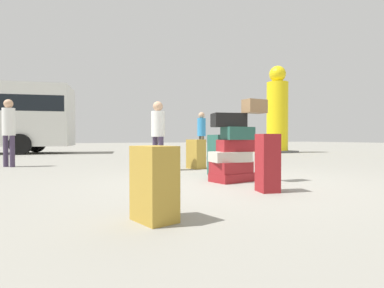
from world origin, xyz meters
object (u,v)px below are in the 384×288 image
object	(u,v)px
suitcase_tower	(234,148)
suitcase_maroon_white_trunk	(268,163)
person_tourist_with_camera	(9,127)
suitcase_teal_upright_blue	(219,155)
yellow_dummy_statue	(277,114)
suitcase_tan_behind_tower	(196,154)
person_bearded_onlooker	(158,129)
person_passerby_in_red	(202,131)
suitcase_tan_foreground_far	(154,184)

from	to	relation	value
suitcase_tower	suitcase_maroon_white_trunk	bearing A→B (deg)	-96.03
suitcase_maroon_white_trunk	person_tourist_with_camera	distance (m)	6.71
suitcase_teal_upright_blue	person_tourist_with_camera	size ratio (longest dim) A/B	0.47
suitcase_tower	person_tourist_with_camera	distance (m)	5.93
suitcase_maroon_white_trunk	yellow_dummy_statue	xyz separation A→B (m)	(7.40, 8.99, 1.51)
suitcase_tan_behind_tower	person_tourist_with_camera	xyz separation A→B (m)	(-4.14, 2.26, 0.66)
person_bearded_onlooker	suitcase_tan_behind_tower	bearing A→B (deg)	75.36
person_passerby_in_red	suitcase_teal_upright_blue	bearing A→B (deg)	-13.86
suitcase_tower	suitcase_teal_upright_blue	size ratio (longest dim) A/B	1.72
suitcase_tan_foreground_far	suitcase_maroon_white_trunk	size ratio (longest dim) A/B	0.84
person_passerby_in_red	yellow_dummy_statue	distance (m)	5.82
suitcase_tan_behind_tower	person_bearded_onlooker	world-z (taller)	person_bearded_onlooker
person_bearded_onlooker	yellow_dummy_statue	distance (m)	9.85
suitcase_maroon_white_trunk	person_passerby_in_red	world-z (taller)	person_passerby_in_red
suitcase_tower	suitcase_tan_behind_tower	size ratio (longest dim) A/B	1.97
person_passerby_in_red	suitcase_tan_behind_tower	bearing A→B (deg)	-19.73
suitcase_tan_foreground_far	yellow_dummy_statue	world-z (taller)	yellow_dummy_statue
suitcase_maroon_white_trunk	person_tourist_with_camera	world-z (taller)	person_tourist_with_camera
suitcase_maroon_white_trunk	yellow_dummy_statue	bearing A→B (deg)	61.59
suitcase_teal_upright_blue	person_bearded_onlooker	bearing A→B (deg)	119.74
suitcase_teal_upright_blue	yellow_dummy_statue	world-z (taller)	yellow_dummy_statue
person_tourist_with_camera	yellow_dummy_statue	distance (m)	11.67
person_bearded_onlooker	yellow_dummy_statue	size ratio (longest dim) A/B	0.36
suitcase_tan_behind_tower	suitcase_tower	bearing A→B (deg)	-114.67
suitcase_tan_foreground_far	suitcase_maroon_white_trunk	world-z (taller)	suitcase_maroon_white_trunk
suitcase_teal_upright_blue	yellow_dummy_statue	distance (m)	10.18
suitcase_tan_foreground_far	suitcase_tan_behind_tower	size ratio (longest dim) A/B	0.96
suitcase_maroon_white_trunk	person_bearded_onlooker	size ratio (longest dim) A/B	0.51
person_tourist_with_camera	person_passerby_in_red	bearing A→B (deg)	53.73
suitcase_tan_foreground_far	person_passerby_in_red	bearing A→B (deg)	46.49
suitcase_tan_behind_tower	person_bearded_onlooker	size ratio (longest dim) A/B	0.45
suitcase_maroon_white_trunk	person_bearded_onlooker	world-z (taller)	person_bearded_onlooker
suitcase_tan_behind_tower	yellow_dummy_statue	bearing A→B (deg)	22.34
suitcase_tan_behind_tower	person_bearded_onlooker	bearing A→B (deg)	166.02
suitcase_tower	suitcase_tan_foreground_far	distance (m)	2.72
suitcase_teal_upright_blue	suitcase_maroon_white_trunk	xyz separation A→B (m)	(-0.27, -1.87, -0.00)
person_tourist_with_camera	suitcase_teal_upright_blue	bearing A→B (deg)	0.53
suitcase_teal_upright_blue	suitcase_maroon_white_trunk	bearing A→B (deg)	-99.38
suitcase_tan_foreground_far	person_bearded_onlooker	xyz separation A→B (m)	(1.30, 4.06, 0.59)
person_tourist_with_camera	suitcase_tower	bearing A→B (deg)	-6.36
suitcase_teal_upright_blue	person_bearded_onlooker	size ratio (longest dim) A/B	0.51
person_bearded_onlooker	person_tourist_with_camera	world-z (taller)	person_tourist_with_camera
suitcase_tower	person_tourist_with_camera	world-z (taller)	person_tourist_with_camera
person_passerby_in_red	yellow_dummy_statue	size ratio (longest dim) A/B	0.39
suitcase_tower	person_passerby_in_red	xyz separation A→B (m)	(2.03, 5.59, 0.42)
suitcase_tower	suitcase_tan_foreground_far	bearing A→B (deg)	-136.10
suitcase_tan_behind_tower	person_tourist_with_camera	world-z (taller)	person_tourist_with_camera
suitcase_tan_foreground_far	suitcase_maroon_white_trunk	xyz separation A→B (m)	(1.84, 0.82, 0.06)
suitcase_tower	person_bearded_onlooker	xyz separation A→B (m)	(-0.65, 2.18, 0.36)
person_tourist_with_camera	person_passerby_in_red	world-z (taller)	person_tourist_with_camera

